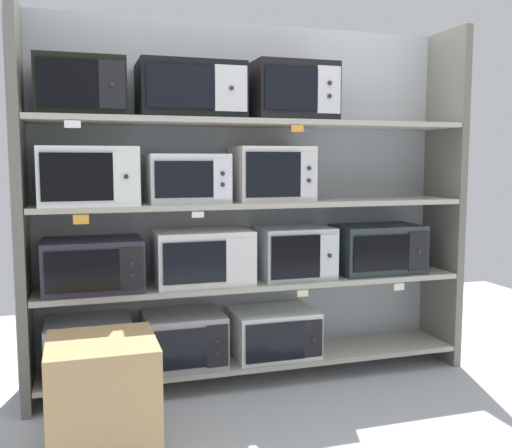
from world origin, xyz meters
The scene contains 27 objects.
back_panel centered at (0.00, 0.22, 1.07)m, with size 2.72×0.04×2.14m, color #9EA3A8.
upright_left centered at (-1.29, 0.00, 1.07)m, with size 0.05×0.40×2.14m, color #68645B.
upright_right centered at (1.29, 0.00, 1.07)m, with size 0.05×0.40×2.14m, color #68645B.
shelf_0 centered at (0.00, 0.00, 0.12)m, with size 2.52×0.40×0.03m, color #ADA899.
microwave_0 centered at (-0.97, 0.00, 0.29)m, with size 0.46×0.43×0.30m.
microwave_1 centered at (-0.44, 0.00, 0.29)m, with size 0.45×0.40×0.30m.
microwave_2 centered at (0.11, 0.00, 0.28)m, with size 0.50×0.39×0.28m.
shelf_1 centered at (0.00, 0.00, 0.59)m, with size 2.52×0.40×0.03m, color #ADA899.
microwave_3 centered at (-0.94, 0.00, 0.75)m, with size 0.53×0.39×0.28m.
microwave_4 centered at (-0.33, 0.00, 0.76)m, with size 0.55×0.37×0.31m.
microwave_5 centered at (0.24, 0.00, 0.76)m, with size 0.44×0.34×0.31m.
microwave_6 centered at (0.81, 0.00, 0.76)m, with size 0.55×0.35×0.30m.
price_tag_0 centered at (0.22, -0.21, 0.56)m, with size 0.07×0.00×0.04m, color beige.
price_tag_1 centered at (0.85, -0.21, 0.55)m, with size 0.07×0.00×0.04m, color beige.
shelf_2 centered at (0.00, 0.00, 1.06)m, with size 2.52×0.40×0.03m, color #ADA899.
microwave_7 centered at (-0.95, 0.00, 1.24)m, with size 0.51×0.42×0.31m.
microwave_8 centered at (-0.41, 0.00, 1.22)m, with size 0.44×0.35×0.27m.
microwave_9 centered at (0.10, 0.00, 1.24)m, with size 0.45×0.35×0.32m.
price_tag_2 centered at (-0.99, -0.21, 1.02)m, with size 0.08×0.00×0.05m, color orange.
price_tag_3 centered at (-0.39, -0.21, 1.03)m, with size 0.07×0.00×0.03m, color white.
shelf_3 centered at (0.00, 0.00, 1.54)m, with size 2.52×0.40×0.03m, color #ADA899.
microwave_10 centered at (-0.97, 0.00, 1.70)m, with size 0.46×0.36×0.30m.
microwave_11 centered at (-0.39, 0.00, 1.70)m, with size 0.57×0.41×0.30m.
microwave_12 centered at (0.21, 0.00, 1.72)m, with size 0.48×0.41×0.33m.
price_tag_4 centered at (-1.02, -0.21, 1.50)m, with size 0.08×0.00×0.04m, color white.
price_tag_5 centered at (0.18, -0.21, 1.50)m, with size 0.07×0.00×0.04m, color orange.
shipping_carton centered at (-0.93, -0.72, 0.27)m, with size 0.47×0.47×0.54m, color tan.
Camera 1 is at (-1.02, -3.26, 1.31)m, focal length 40.82 mm.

